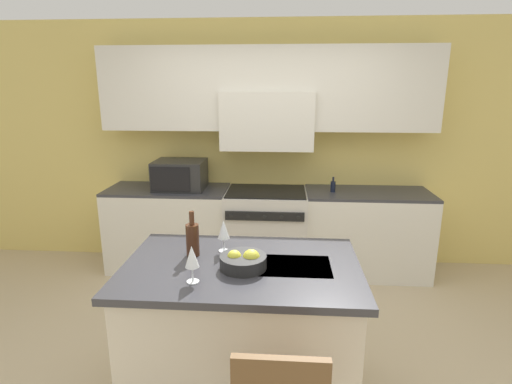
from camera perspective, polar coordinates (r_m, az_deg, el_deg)
The scene contains 11 objects.
ground_plane at distance 3.23m, azimuth -0.08°, elevation -23.37°, with size 10.00×10.00×0.00m, color tan.
back_cabinetry at distance 4.42m, azimuth 1.69°, elevation 9.57°, with size 10.00×0.46×2.70m.
back_counter at distance 4.43m, azimuth 1.44°, elevation -5.50°, with size 3.49×0.62×0.92m.
range_stove at distance 4.41m, azimuth 1.43°, elevation -5.61°, with size 0.86×0.70×0.92m.
microwave at distance 4.39m, azimuth -10.81°, elevation 2.43°, with size 0.53×0.44×0.31m.
kitchen_island at distance 2.72m, azimuth -1.97°, elevation -19.16°, with size 1.45×0.94×0.94m.
wine_bottle at distance 2.61m, azimuth -9.05°, elevation -6.61°, with size 0.08×0.08×0.30m.
wine_glass_near at distance 2.25m, azimuth -9.14°, elevation -9.23°, with size 0.08×0.08×0.22m.
wine_glass_far at distance 2.63m, azimuth -4.65°, elevation -5.47°, with size 0.08×0.08×0.22m.
fruit_bowl at distance 2.43m, azimuth -1.76°, elevation -9.81°, with size 0.28×0.28×0.12m.
oil_bottle_on_counter at distance 4.29m, azimuth 10.94°, elevation 0.82°, with size 0.05×0.05×0.16m.
Camera 1 is at (0.18, -2.53, 1.99)m, focal length 28.00 mm.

